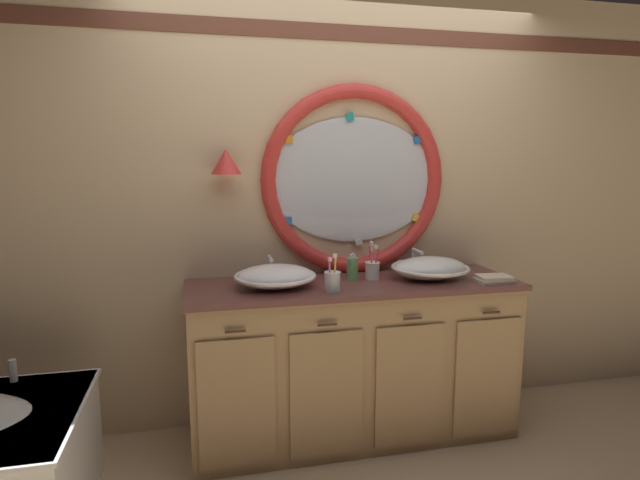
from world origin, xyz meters
TOP-DOWN VIEW (x-y plane):
  - ground_plane at (0.00, 0.00)m, footprint 14.00×14.00m
  - back_wall_assembly at (0.01, 0.58)m, footprint 6.40×0.26m
  - vanity_counter at (0.02, 0.26)m, footprint 1.87×0.62m
  - sink_basin_left at (-0.43, 0.24)m, footprint 0.44×0.44m
  - sink_basin_right at (0.47, 0.24)m, footprint 0.45×0.45m
  - faucet_set_left at (-0.43, 0.47)m, footprint 0.21×0.13m
  - faucet_set_right at (0.47, 0.46)m, footprint 0.21×0.15m
  - toothbrush_holder_left at (-0.15, 0.08)m, footprint 0.09×0.09m
  - toothbrush_holder_right at (0.15, 0.31)m, footprint 0.09×0.09m
  - soap_dispenser at (0.03, 0.31)m, footprint 0.07×0.07m
  - folded_hand_towel at (0.79, 0.08)m, footprint 0.20×0.14m

SIDE VIEW (x-z plane):
  - ground_plane at x=0.00m, z-range 0.00..0.00m
  - vanity_counter at x=0.02m, z-range 0.00..0.91m
  - folded_hand_towel at x=0.79m, z-range 0.91..0.95m
  - faucet_set_left at x=-0.43m, z-range 0.90..1.04m
  - toothbrush_holder_right at x=0.15m, z-range 0.86..1.08m
  - toothbrush_holder_left at x=-0.15m, z-range 0.87..1.07m
  - faucet_set_right at x=0.47m, z-range 0.90..1.04m
  - sink_basin_left at x=-0.43m, z-range 0.91..1.04m
  - sink_basin_right at x=0.47m, z-range 0.91..1.04m
  - soap_dispenser at x=0.03m, z-range 0.90..1.06m
  - back_wall_assembly at x=0.01m, z-range 0.02..2.62m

